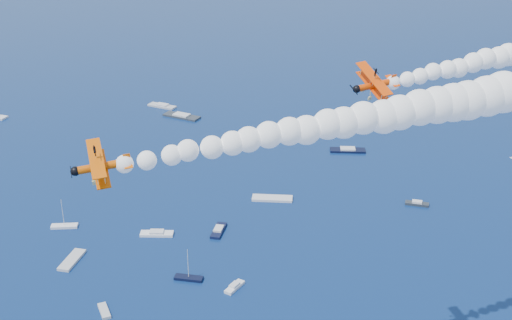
{
  "coord_description": "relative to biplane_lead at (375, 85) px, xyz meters",
  "views": [
    {
      "loc": [
        -11.82,
        -63.81,
        92.69
      ],
      "look_at": [
        -4.26,
        24.94,
        52.68
      ],
      "focal_mm": 48.27,
      "sensor_mm": 36.0,
      "label": 1
    }
  ],
  "objects": [
    {
      "name": "boat_wakes",
      "position": [
        28.99,
        37.1,
        -59.44
      ],
      "size": [
        148.32,
        101.69,
        0.04
      ],
      "color": "white",
      "rests_on": "ground"
    },
    {
      "name": "smoke_trail_trail",
      "position": [
        -10.96,
        -18.13,
        0.62
      ],
      "size": [
        58.91,
        26.61,
        10.28
      ],
      "primitive_type": null,
      "rotation": [
        0.0,
        0.0,
        3.34
      ],
      "color": "white"
    },
    {
      "name": "biplane_trail",
      "position": [
        -39.42,
        -23.73,
        -1.58
      ],
      "size": [
        8.98,
        10.39,
        7.11
      ],
      "primitive_type": null,
      "rotation": [
        -0.22,
        0.07,
        3.34
      ],
      "color": "#E65904"
    },
    {
      "name": "biplane_lead",
      "position": [
        0.0,
        0.0,
        0.0
      ],
      "size": [
        10.29,
        11.86,
        8.42
      ],
      "primitive_type": null,
      "rotation": [
        -0.36,
        0.07,
        3.47
      ],
      "color": "#FF4505"
    },
    {
      "name": "spectator_boats",
      "position": [
        -17.15,
        89.43,
        -59.12
      ],
      "size": [
        213.51,
        166.11,
        0.7
      ],
      "color": "white",
      "rests_on": "ground"
    }
  ]
}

